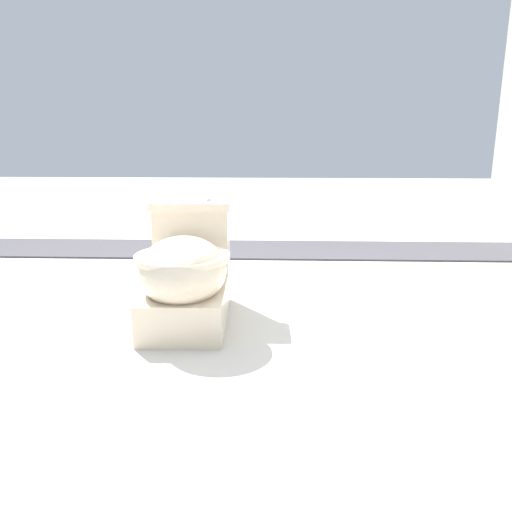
% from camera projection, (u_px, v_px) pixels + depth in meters
% --- Properties ---
extents(ground_plane, '(14.00, 14.00, 0.00)m').
position_uv_depth(ground_plane, '(178.00, 313.00, 2.30)').
color(ground_plane, beige).
extents(gravel_strip, '(0.56, 8.00, 0.01)m').
position_uv_depth(gravel_strip, '(282.00, 250.00, 3.52)').
color(gravel_strip, '#423F44').
rests_on(gravel_strip, ground).
extents(toilet, '(0.64, 0.40, 0.52)m').
position_uv_depth(toilet, '(186.00, 273.00, 2.15)').
color(toilet, beige).
rests_on(toilet, ground).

